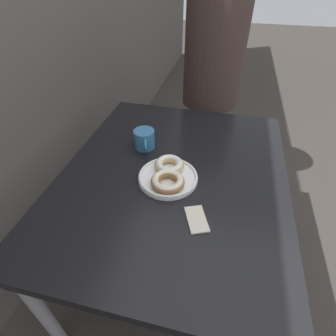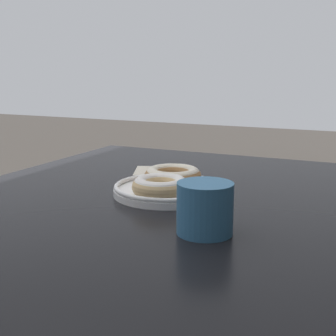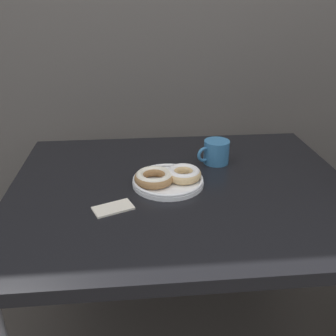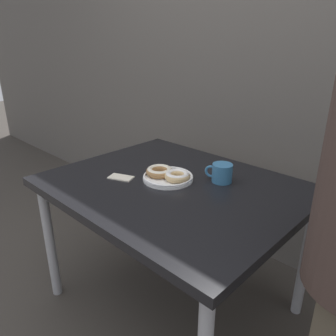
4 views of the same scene
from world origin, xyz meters
name	(u,v)px [view 1 (image 1 of 4)]	position (x,y,z in m)	size (l,w,h in m)	color
ground_plane	(236,278)	(0.00, 0.00, 0.00)	(14.00, 14.00, 0.00)	#38332D
dining_table	(173,185)	(0.00, 0.37, 0.64)	(1.15, 0.92, 0.71)	black
donut_plate	(168,175)	(-0.05, 0.38, 0.73)	(0.26, 0.24, 0.05)	white
coffee_mug	(144,139)	(0.15, 0.54, 0.75)	(0.13, 0.10, 0.09)	teal
person_figure	(212,80)	(0.84, 0.31, 0.79)	(0.37, 0.35, 1.45)	brown
napkin	(197,219)	(-0.22, 0.24, 0.71)	(0.13, 0.10, 0.01)	beige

